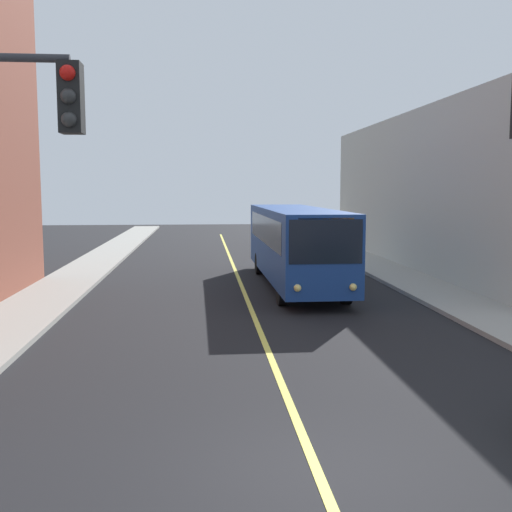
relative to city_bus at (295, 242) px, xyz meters
name	(u,v)px	position (x,y,z in m)	size (l,w,h in m)	color
ground_plane	(320,478)	(-2.20, -16.69, -1.82)	(120.00, 120.00, 0.00)	black
sidewalk_left	(9,324)	(-9.45, -6.69, -1.74)	(2.50, 90.00, 0.15)	gray
sidewalk_right	(486,315)	(5.05, -6.69, -1.74)	(2.50, 90.00, 0.15)	gray
lane_stripe_center	(245,293)	(-2.20, -1.69, -1.81)	(0.16, 60.00, 0.01)	#D8CC4C
building_right_warehouse	(509,191)	(12.29, 6.02, 2.06)	(12.00, 26.36, 7.76)	#B2B2A8
city_bus	(295,242)	(0.00, 0.00, 0.00)	(2.67, 12.18, 3.20)	navy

